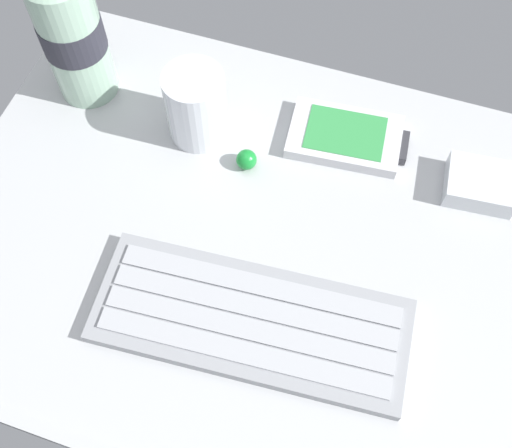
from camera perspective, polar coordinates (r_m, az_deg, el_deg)
The scene contains 7 objects.
ground_plane at distance 63.01cm, azimuth -0.07°, elevation -1.90°, with size 64.00×48.00×2.80cm.
keyboard at distance 57.94cm, azimuth -0.43°, elevation -8.86°, with size 29.74×13.14×1.70cm.
handheld_device at distance 68.62cm, azimuth 8.28°, elevation 7.92°, with size 13.27×8.66×1.50cm.
juice_cup at distance 66.56cm, azimuth -5.51°, elevation 10.57°, with size 6.40×6.40×8.50cm.
water_bottle at distance 69.40cm, azimuth -16.71°, elevation 16.86°, with size 6.73×6.73×20.80cm.
charger_block at distance 67.99cm, azimuth 19.89°, elevation 3.44°, with size 7.00×5.60×2.40cm, color silver.
trackball_mouse at distance 65.76cm, azimuth -0.88°, elevation 5.93°, with size 2.20×2.20×2.20cm, color #198C33.
Camera 1 is at (8.97, -26.83, 55.43)cm, focal length 43.58 mm.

